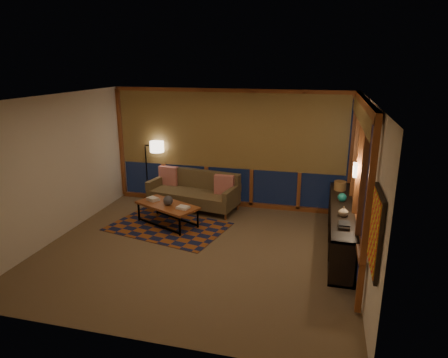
% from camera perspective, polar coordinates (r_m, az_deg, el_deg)
% --- Properties ---
extents(floor, '(5.50, 5.00, 0.01)m').
position_cam_1_polar(floor, '(7.34, -3.87, -10.04)').
color(floor, '#806F4F').
rests_on(floor, ground).
extents(ceiling, '(5.50, 5.00, 0.01)m').
position_cam_1_polar(ceiling, '(6.59, -4.32, 11.47)').
color(ceiling, white).
rests_on(ceiling, walls).
extents(walls, '(5.51, 5.01, 2.70)m').
position_cam_1_polar(walls, '(6.84, -4.08, 0.13)').
color(walls, silver).
rests_on(walls, floor).
extents(window_wall_back, '(5.30, 0.16, 2.60)m').
position_cam_1_polar(window_wall_back, '(9.11, 0.69, 4.31)').
color(window_wall_back, brown).
rests_on(window_wall_back, walls).
extents(window_wall_right, '(0.16, 3.70, 2.60)m').
position_cam_1_polar(window_wall_right, '(7.12, 18.50, -0.05)').
color(window_wall_right, brown).
rests_on(window_wall_right, walls).
extents(wall_art, '(0.06, 0.74, 0.94)m').
position_cam_1_polar(wall_art, '(4.78, 20.80, -7.04)').
color(wall_art, red).
rests_on(wall_art, walls).
extents(wall_sconce, '(0.12, 0.18, 0.22)m').
position_cam_1_polar(wall_sconce, '(6.92, 18.23, 1.23)').
color(wall_sconce, '#FFE6C6').
rests_on(wall_sconce, walls).
extents(sofa, '(2.15, 1.17, 0.83)m').
position_cam_1_polar(sofa, '(9.15, -4.44, -1.74)').
color(sofa, brown).
rests_on(sofa, floor).
extents(pillow_left, '(0.48, 0.22, 0.47)m').
position_cam_1_polar(pillow_left, '(9.64, -7.91, 0.55)').
color(pillow_left, red).
rests_on(pillow_left, sofa).
extents(pillow_right, '(0.44, 0.15, 0.44)m').
position_cam_1_polar(pillow_right, '(8.88, 0.02, -0.79)').
color(pillow_right, red).
rests_on(pillow_right, sofa).
extents(area_rug, '(2.56, 1.98, 0.01)m').
position_cam_1_polar(area_rug, '(8.33, -8.00, -6.76)').
color(area_rug, brown).
rests_on(area_rug, floor).
extents(coffee_table, '(1.47, 1.12, 0.45)m').
position_cam_1_polar(coffee_table, '(8.38, -8.05, -5.02)').
color(coffee_table, brown).
rests_on(coffee_table, floor).
extents(book_stack_a, '(0.28, 0.26, 0.07)m').
position_cam_1_polar(book_stack_a, '(8.56, -10.13, -2.84)').
color(book_stack_a, white).
rests_on(book_stack_a, coffee_table).
extents(book_stack_b, '(0.25, 0.22, 0.04)m').
position_cam_1_polar(book_stack_b, '(8.00, -5.92, -4.13)').
color(book_stack_b, white).
rests_on(book_stack_b, coffee_table).
extents(ceramic_pot, '(0.28, 0.28, 0.20)m').
position_cam_1_polar(ceramic_pot, '(8.23, -7.99, -3.03)').
color(ceramic_pot, black).
rests_on(ceramic_pot, coffee_table).
extents(floor_lamp, '(0.56, 0.43, 1.49)m').
position_cam_1_polar(floor_lamp, '(9.81, -11.01, 1.26)').
color(floor_lamp, black).
rests_on(floor_lamp, floor).
extents(bookshelf, '(0.40, 3.03, 0.76)m').
position_cam_1_polar(bookshelf, '(7.64, 16.30, -6.48)').
color(bookshelf, black).
rests_on(bookshelf, floor).
extents(basket, '(0.29, 0.29, 0.18)m').
position_cam_1_polar(basket, '(8.43, 16.25, -0.91)').
color(basket, '#9D6C37').
rests_on(basket, bookshelf).
extents(teal_bowl, '(0.21, 0.21, 0.17)m').
position_cam_1_polar(teal_bowl, '(7.74, 16.52, -2.53)').
color(teal_bowl, '#176D5F').
rests_on(teal_bowl, bookshelf).
extents(vase, '(0.20, 0.20, 0.17)m').
position_cam_1_polar(vase, '(7.04, 16.70, -4.43)').
color(vase, tan).
rests_on(vase, bookshelf).
extents(shelf_book_stack, '(0.16, 0.23, 0.07)m').
position_cam_1_polar(shelf_book_stack, '(6.61, 16.80, -6.33)').
color(shelf_book_stack, white).
rests_on(shelf_book_stack, bookshelf).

